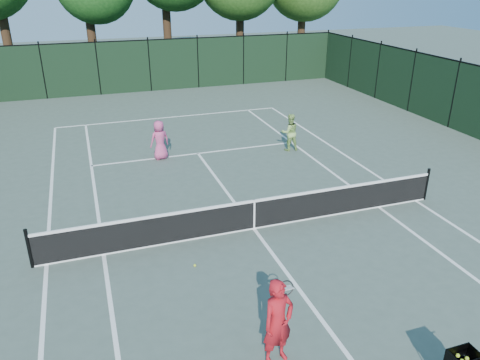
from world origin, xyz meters
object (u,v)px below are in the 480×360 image
object	(u,v)px
coach	(278,322)
player_green	(290,132)
loose_ball_midcourt	(195,265)
player_pink	(160,140)

from	to	relation	value
coach	player_green	xyz separation A→B (m)	(4.94, 10.31, -0.12)
coach	loose_ball_midcourt	distance (m)	3.61
coach	player_pink	bearing A→B (deg)	76.32
coach	loose_ball_midcourt	xyz separation A→B (m)	(-0.71, 3.44, -0.84)
coach	player_green	size ratio (longest dim) A/B	1.16
coach	player_pink	xyz separation A→B (m)	(-0.19, 11.03, -0.11)
player_pink	player_green	bearing A→B (deg)	157.93
coach	loose_ball_midcourt	bearing A→B (deg)	87.04
player_green	loose_ball_midcourt	bearing A→B (deg)	56.09
player_pink	loose_ball_midcourt	distance (m)	7.64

